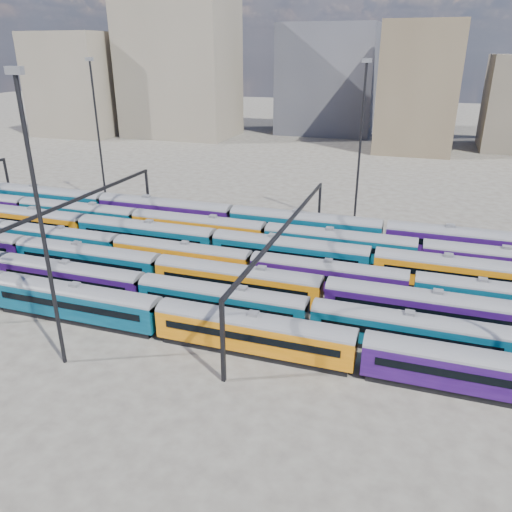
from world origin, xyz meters
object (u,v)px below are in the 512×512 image
(rake_2, at_px, (237,278))
(mast_2, at_px, (40,218))
(rake_0, at_px, (360,348))
(rake_1, at_px, (71,275))

(rake_2, distance_m, mast_2, 23.10)
(rake_0, relative_size, rake_2, 0.84)
(rake_1, bearing_deg, rake_2, 14.86)
(rake_1, xyz_separation_m, rake_2, (18.84, 5.00, 0.15))
(rake_1, distance_m, mast_2, 18.52)
(rake_1, bearing_deg, mast_2, -55.92)
(rake_0, distance_m, mast_2, 29.17)
(rake_2, height_order, mast_2, mast_2)
(rake_1, xyz_separation_m, mast_2, (8.12, -12.00, 11.53))
(rake_0, height_order, mast_2, mast_2)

